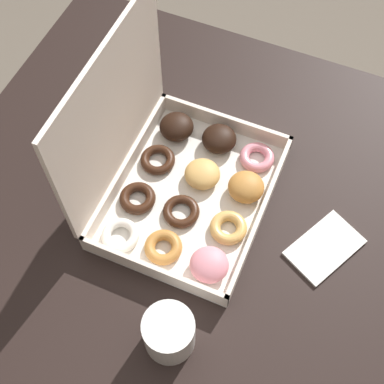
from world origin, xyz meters
TOP-DOWN VIEW (x-y plane):
  - ground_plane at (0.00, 0.00)m, footprint 8.00×8.00m
  - dining_table at (0.00, 0.00)m, footprint 0.97×1.01m
  - donut_box at (0.06, 0.07)m, footprint 0.35×0.28m
  - coffee_mug at (-0.21, -0.04)m, footprint 0.08×0.08m
  - paper_napkin at (0.05, -0.22)m, footprint 0.16×0.13m

SIDE VIEW (x-z plane):
  - ground_plane at x=0.00m, z-range 0.00..0.00m
  - dining_table at x=0.00m, z-range 0.27..1.00m
  - paper_napkin at x=0.05m, z-range 0.73..0.74m
  - coffee_mug at x=-0.21m, z-range 0.74..0.82m
  - donut_box at x=0.06m, z-range 0.63..0.96m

